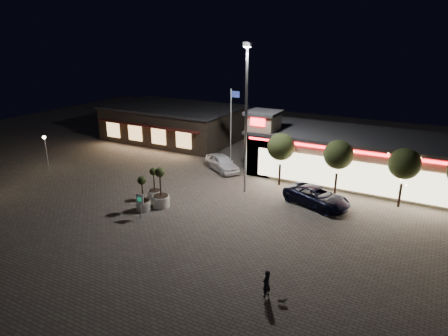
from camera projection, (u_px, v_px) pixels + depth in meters
The scene contains 17 objects.
ground at pixel (171, 224), 28.70m from camera, with size 90.00×90.00×0.00m, color #645C51.
retail_building at pixel (355, 156), 36.83m from camera, with size 20.40×8.40×6.10m.
restaurant_building at pixel (173, 122), 50.97m from camera, with size 16.40×11.00×4.30m.
floodlight_pole at pixel (246, 111), 32.19m from camera, with size 0.60×0.40×12.38m.
flagpole at pixel (232, 122), 38.85m from camera, with size 0.95×0.10×8.00m.
lamp_post_west at pixel (45, 146), 39.41m from camera, with size 0.36×0.36×3.48m.
string_tree_a at pixel (281, 147), 34.89m from camera, with size 2.42×2.42×4.79m.
string_tree_b at pixel (338, 155), 32.62m from camera, with size 2.42×2.42×4.79m.
string_tree_c at pixel (405, 164), 30.35m from camera, with size 2.42×2.42×4.79m.
pickup_truck at pixel (317, 197), 31.50m from camera, with size 2.50×5.42×1.51m, color black.
white_sedan at pixel (222, 163), 39.51m from camera, with size 1.91×4.75×1.62m, color white.
pedestrian at pixel (266, 284), 20.55m from camera, with size 0.55×0.36×1.52m, color black.
dog at pixel (283, 300), 20.10m from camera, with size 0.45×0.28×0.24m.
planter_left at pixel (154, 189), 32.72m from camera, with size 1.11×1.11×2.72m.
planter_mid at pixel (143, 200), 30.68m from camera, with size 1.12×1.12×2.76m.
planter_right at pixel (161, 195), 31.24m from camera, with size 1.32×1.32×3.25m.
valet_sign at pixel (140, 201), 29.25m from camera, with size 0.62×0.14×1.88m.
Camera 1 is at (15.74, -20.91, 13.01)m, focal length 32.00 mm.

